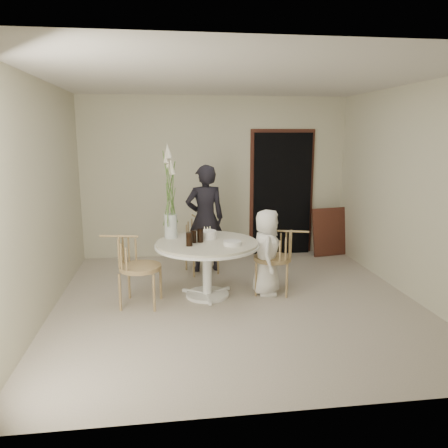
{
  "coord_description": "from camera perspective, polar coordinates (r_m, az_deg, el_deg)",
  "views": [
    {
      "loc": [
        -0.86,
        -5.13,
        2.08
      ],
      "look_at": [
        -0.12,
        0.3,
        0.95
      ],
      "focal_mm": 35.0,
      "sensor_mm": 36.0,
      "label": 1
    }
  ],
  "objects": [
    {
      "name": "cola_tumbler_d",
      "position": [
        5.54,
        -3.13,
        -1.51
      ],
      "size": [
        0.1,
        0.1,
        0.17
      ],
      "primitive_type": "cylinder",
      "rotation": [
        0.0,
        0.0,
        0.35
      ],
      "color": "black",
      "rests_on": "table"
    },
    {
      "name": "table",
      "position": [
        5.6,
        -2.23,
        -3.47
      ],
      "size": [
        1.33,
        1.33,
        0.73
      ],
      "color": "white",
      "rests_on": "ground"
    },
    {
      "name": "chair_left",
      "position": [
        5.45,
        -12.2,
        -4.59
      ],
      "size": [
        0.58,
        0.55,
        0.89
      ],
      "rotation": [
        0.0,
        0.0,
        1.39
      ],
      "color": "tan",
      "rests_on": "ground"
    },
    {
      "name": "cola_tumbler_b",
      "position": [
        5.41,
        -4.61,
        -1.98
      ],
      "size": [
        0.09,
        0.09,
        0.15
      ],
      "primitive_type": "cylinder",
      "rotation": [
        0.0,
        0.0,
        0.35
      ],
      "color": "black",
      "rests_on": "table"
    },
    {
      "name": "ground",
      "position": [
        5.6,
        1.69,
        -10.1
      ],
      "size": [
        4.5,
        4.5,
        0.0
      ],
      "primitive_type": "plane",
      "color": "beige",
      "rests_on": "ground"
    },
    {
      "name": "picture_frame",
      "position": [
        7.8,
        13.6,
        -0.99
      ],
      "size": [
        0.64,
        0.29,
        0.82
      ],
      "primitive_type": "cube",
      "rotation": [
        -0.17,
        0.0,
        0.17
      ],
      "color": "#58251E",
      "rests_on": "ground"
    },
    {
      "name": "chair_far",
      "position": [
        6.71,
        -3.26,
        -1.59
      ],
      "size": [
        0.54,
        0.56,
        0.83
      ],
      "rotation": [
        0.0,
        0.0,
        0.25
      ],
      "color": "tan",
      "rests_on": "ground"
    },
    {
      "name": "flower_vase",
      "position": [
        5.73,
        -7.05,
        3.27
      ],
      "size": [
        0.17,
        0.17,
        1.25
      ],
      "rotation": [
        0.0,
        0.0,
        0.29
      ],
      "color": "silver",
      "rests_on": "table"
    },
    {
      "name": "chair_right",
      "position": [
        5.8,
        7.55,
        -3.65
      ],
      "size": [
        0.59,
        0.57,
        0.86
      ],
      "rotation": [
        0.0,
        0.0,
        -1.86
      ],
      "color": "tan",
      "rests_on": "ground"
    },
    {
      "name": "cola_tumbler_c",
      "position": [
        5.53,
        -3.99,
        -1.63
      ],
      "size": [
        0.09,
        0.09,
        0.16
      ],
      "primitive_type": "cylinder",
      "rotation": [
        0.0,
        0.0,
        0.35
      ],
      "color": "black",
      "rests_on": "table"
    },
    {
      "name": "plate_stack",
      "position": [
        5.39,
        1.1,
        -2.52
      ],
      "size": [
        0.27,
        0.27,
        0.06
      ],
      "primitive_type": "cylinder",
      "rotation": [
        0.0,
        0.0,
        -0.26
      ],
      "color": "white",
      "rests_on": "table"
    },
    {
      "name": "room_shell",
      "position": [
        5.22,
        1.8,
        6.64
      ],
      "size": [
        4.5,
        4.5,
        4.5
      ],
      "color": "silver",
      "rests_on": "ground"
    },
    {
      "name": "cola_tumbler_a",
      "position": [
        5.36,
        -4.57,
        -1.99
      ],
      "size": [
        0.1,
        0.1,
        0.17
      ],
      "primitive_type": "cylinder",
      "rotation": [
        0.0,
        0.0,
        -0.4
      ],
      "color": "black",
      "rests_on": "table"
    },
    {
      "name": "birthday_cake",
      "position": [
        5.71,
        -2.17,
        -1.41
      ],
      "size": [
        0.23,
        0.23,
        0.16
      ],
      "rotation": [
        0.0,
        0.0,
        -0.11
      ],
      "color": "white",
      "rests_on": "table"
    },
    {
      "name": "door_trim",
      "position": [
        7.69,
        7.52,
        4.35
      ],
      "size": [
        1.12,
        0.03,
        2.22
      ],
      "primitive_type": "cube",
      "color": "#58251E",
      "rests_on": "ground"
    },
    {
      "name": "girl",
      "position": [
        6.64,
        -2.49,
        0.72
      ],
      "size": [
        0.64,
        0.46,
        1.63
      ],
      "primitive_type": "imported",
      "rotation": [
        0.0,
        0.0,
        3.26
      ],
      "color": "black",
      "rests_on": "ground"
    },
    {
      "name": "boy",
      "position": [
        5.73,
        5.58,
        -3.69
      ],
      "size": [
        0.47,
        0.62,
        1.13
      ],
      "primitive_type": "imported",
      "rotation": [
        0.0,
        0.0,
        1.35
      ],
      "color": "white",
      "rests_on": "ground"
    },
    {
      "name": "doorway",
      "position": [
        7.66,
        7.59,
        3.87
      ],
      "size": [
        1.0,
        0.1,
        2.1
      ],
      "primitive_type": "cube",
      "color": "black",
      "rests_on": "ground"
    }
  ]
}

